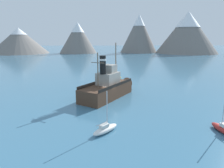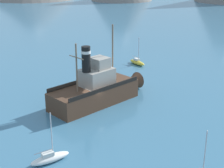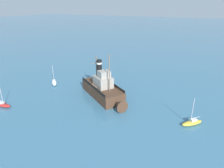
{
  "view_description": "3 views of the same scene",
  "coord_description": "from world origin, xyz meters",
  "px_view_note": "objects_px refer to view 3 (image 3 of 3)",
  "views": [
    {
      "loc": [
        -1.01,
        -34.17,
        10.6
      ],
      "look_at": [
        0.68,
        4.5,
        1.84
      ],
      "focal_mm": 32.0,
      "sensor_mm": 36.0,
      "label": 1
    },
    {
      "loc": [
        10.62,
        -38.26,
        17.57
      ],
      "look_at": [
        1.39,
        3.7,
        2.0
      ],
      "focal_mm": 55.0,
      "sensor_mm": 36.0,
      "label": 2
    },
    {
      "loc": [
        33.47,
        21.5,
        18.51
      ],
      "look_at": [
        -1.54,
        3.17,
        2.74
      ],
      "focal_mm": 32.0,
      "sensor_mm": 36.0,
      "label": 3
    }
  ],
  "objects_px": {
    "old_tugboat": "(103,89)",
    "sailboat_red": "(2,105)",
    "sailboat_yellow": "(192,123)",
    "sailboat_white": "(54,83)"
  },
  "relations": [
    {
      "from": "sailboat_yellow",
      "to": "sailboat_red",
      "type": "height_order",
      "value": "same"
    },
    {
      "from": "old_tugboat",
      "to": "sailboat_white",
      "type": "xyz_separation_m",
      "value": [
        -0.75,
        -14.64,
        -1.4
      ]
    },
    {
      "from": "old_tugboat",
      "to": "sailboat_white",
      "type": "height_order",
      "value": "old_tugboat"
    },
    {
      "from": "sailboat_white",
      "to": "sailboat_yellow",
      "type": "distance_m",
      "value": 33.06
    },
    {
      "from": "sailboat_yellow",
      "to": "sailboat_white",
      "type": "bearing_deg",
      "value": -95.63
    },
    {
      "from": "sailboat_white",
      "to": "sailboat_red",
      "type": "distance_m",
      "value": 13.69
    },
    {
      "from": "old_tugboat",
      "to": "sailboat_white",
      "type": "relative_size",
      "value": 2.83
    },
    {
      "from": "old_tugboat",
      "to": "sailboat_red",
      "type": "distance_m",
      "value": 20.03
    },
    {
      "from": "old_tugboat",
      "to": "sailboat_red",
      "type": "height_order",
      "value": "old_tugboat"
    },
    {
      "from": "sailboat_yellow",
      "to": "sailboat_red",
      "type": "distance_m",
      "value": 35.1
    }
  ]
}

